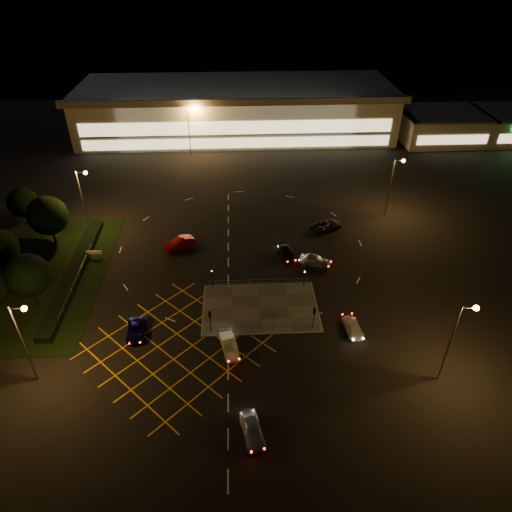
{
  "coord_description": "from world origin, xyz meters",
  "views": [
    {
      "loc": [
        -0.65,
        -44.9,
        37.98
      ],
      "look_at": [
        1.89,
        6.52,
        2.0
      ],
      "focal_mm": 32.0,
      "sensor_mm": 36.0,
      "label": 1
    }
  ],
  "objects_px": {
    "signal_se": "(314,314)",
    "car_far_dkgrey": "(287,253)",
    "car_east_grey": "(327,226)",
    "signal_nw": "(212,275)",
    "signal_ne": "(305,272)",
    "car_circ_red": "(179,243)",
    "car_queue_white": "(229,346)",
    "car_right_silver": "(315,260)",
    "car_near_silver": "(252,430)",
    "car_left_blue": "(136,330)",
    "signal_sw": "(210,317)",
    "car_approach_white": "(353,327)"
  },
  "relations": [
    {
      "from": "signal_sw",
      "to": "car_approach_white",
      "type": "distance_m",
      "value": 16.69
    },
    {
      "from": "car_circ_red",
      "to": "car_east_grey",
      "type": "distance_m",
      "value": 23.14
    },
    {
      "from": "car_approach_white",
      "to": "car_east_grey",
      "type": "bearing_deg",
      "value": -97.55
    },
    {
      "from": "signal_ne",
      "to": "car_east_grey",
      "type": "height_order",
      "value": "signal_ne"
    },
    {
      "from": "car_left_blue",
      "to": "car_circ_red",
      "type": "xyz_separation_m",
      "value": [
        3.44,
        18.15,
        0.15
      ]
    },
    {
      "from": "car_circ_red",
      "to": "car_far_dkgrey",
      "type": "bearing_deg",
      "value": 44.15
    },
    {
      "from": "car_circ_red",
      "to": "car_queue_white",
      "type": "bearing_deg",
      "value": -14.68
    },
    {
      "from": "signal_sw",
      "to": "car_left_blue",
      "type": "distance_m",
      "value": 8.87
    },
    {
      "from": "signal_se",
      "to": "signal_nw",
      "type": "relative_size",
      "value": 1.0
    },
    {
      "from": "signal_nw",
      "to": "signal_ne",
      "type": "bearing_deg",
      "value": 0.0
    },
    {
      "from": "car_right_silver",
      "to": "car_far_dkgrey",
      "type": "bearing_deg",
      "value": 86.47
    },
    {
      "from": "signal_nw",
      "to": "car_queue_white",
      "type": "height_order",
      "value": "signal_nw"
    },
    {
      "from": "car_east_grey",
      "to": "car_right_silver",
      "type": "bearing_deg",
      "value": 132.16
    },
    {
      "from": "car_left_blue",
      "to": "car_approach_white",
      "type": "xyz_separation_m",
      "value": [
        25.29,
        -0.59,
        -0.0
      ]
    },
    {
      "from": "signal_se",
      "to": "car_circ_red",
      "type": "height_order",
      "value": "signal_se"
    },
    {
      "from": "signal_nw",
      "to": "car_queue_white",
      "type": "relative_size",
      "value": 0.73
    },
    {
      "from": "signal_ne",
      "to": "car_near_silver",
      "type": "height_order",
      "value": "signal_ne"
    },
    {
      "from": "car_right_silver",
      "to": "signal_se",
      "type": "bearing_deg",
      "value": -164.87
    },
    {
      "from": "signal_sw",
      "to": "car_queue_white",
      "type": "xyz_separation_m",
      "value": [
        2.16,
        -3.01,
        -1.65
      ]
    },
    {
      "from": "car_far_dkgrey",
      "to": "car_east_grey",
      "type": "distance_m",
      "value": 10.11
    },
    {
      "from": "signal_sw",
      "to": "car_far_dkgrey",
      "type": "relative_size",
      "value": 0.71
    },
    {
      "from": "car_far_dkgrey",
      "to": "car_circ_red",
      "type": "height_order",
      "value": "car_circ_red"
    },
    {
      "from": "signal_sw",
      "to": "car_east_grey",
      "type": "distance_m",
      "value": 28.29
    },
    {
      "from": "car_left_blue",
      "to": "car_far_dkgrey",
      "type": "distance_m",
      "value": 24.22
    },
    {
      "from": "signal_ne",
      "to": "car_near_silver",
      "type": "bearing_deg",
      "value": -109.69
    },
    {
      "from": "car_far_dkgrey",
      "to": "car_approach_white",
      "type": "distance_m",
      "value": 16.61
    },
    {
      "from": "car_near_silver",
      "to": "car_left_blue",
      "type": "xyz_separation_m",
      "value": [
        -12.95,
        13.77,
        -0.15
      ]
    },
    {
      "from": "signal_se",
      "to": "car_far_dkgrey",
      "type": "bearing_deg",
      "value": -84.05
    },
    {
      "from": "signal_se",
      "to": "signal_nw",
      "type": "xyz_separation_m",
      "value": [
        -12.0,
        7.99,
        0.0
      ]
    },
    {
      "from": "signal_nw",
      "to": "car_approach_white",
      "type": "distance_m",
      "value": 18.71
    },
    {
      "from": "signal_sw",
      "to": "signal_se",
      "type": "relative_size",
      "value": 1.0
    },
    {
      "from": "signal_se",
      "to": "car_near_silver",
      "type": "bearing_deg",
      "value": 60.44
    },
    {
      "from": "signal_ne",
      "to": "signal_se",
      "type": "bearing_deg",
      "value": -90.0
    },
    {
      "from": "signal_ne",
      "to": "car_far_dkgrey",
      "type": "xyz_separation_m",
      "value": [
        -1.56,
        6.96,
        -1.72
      ]
    },
    {
      "from": "signal_se",
      "to": "car_east_grey",
      "type": "height_order",
      "value": "signal_se"
    },
    {
      "from": "car_queue_white",
      "to": "car_right_silver",
      "type": "relative_size",
      "value": 0.96
    },
    {
      "from": "signal_ne",
      "to": "car_circ_red",
      "type": "distance_m",
      "value": 20.15
    },
    {
      "from": "car_circ_red",
      "to": "car_east_grey",
      "type": "relative_size",
      "value": 0.89
    },
    {
      "from": "car_near_silver",
      "to": "car_left_blue",
      "type": "bearing_deg",
      "value": 122.07
    },
    {
      "from": "car_right_silver",
      "to": "signal_nw",
      "type": "bearing_deg",
      "value": 133.96
    },
    {
      "from": "signal_se",
      "to": "car_near_silver",
      "type": "height_order",
      "value": "signal_se"
    },
    {
      "from": "signal_sw",
      "to": "car_right_silver",
      "type": "height_order",
      "value": "signal_sw"
    },
    {
      "from": "car_east_grey",
      "to": "signal_nw",
      "type": "bearing_deg",
      "value": 100.56
    },
    {
      "from": "signal_se",
      "to": "car_left_blue",
      "type": "xyz_separation_m",
      "value": [
        -20.7,
        0.11,
        -1.76
      ]
    },
    {
      "from": "signal_se",
      "to": "car_east_grey",
      "type": "bearing_deg",
      "value": -104.11
    },
    {
      "from": "car_queue_white",
      "to": "car_right_silver",
      "type": "distance_m",
      "value": 19.95
    },
    {
      "from": "car_left_blue",
      "to": "car_approach_white",
      "type": "height_order",
      "value": "same"
    },
    {
      "from": "signal_nw",
      "to": "car_near_silver",
      "type": "height_order",
      "value": "signal_nw"
    },
    {
      "from": "signal_sw",
      "to": "signal_nw",
      "type": "height_order",
      "value": "same"
    },
    {
      "from": "car_right_silver",
      "to": "car_approach_white",
      "type": "distance_m",
      "value": 13.54
    }
  ]
}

